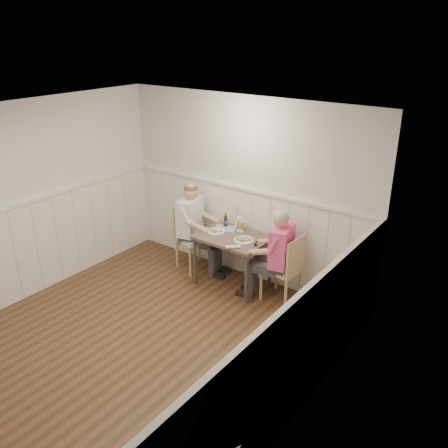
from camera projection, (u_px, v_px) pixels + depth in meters
name	position (u px, v px, depth m)	size (l,w,h in m)	color
ground_plane	(135.00, 346.00, 5.48)	(4.50, 4.50, 0.00)	#432C1B
room_shell	(124.00, 226.00, 4.89)	(4.04, 4.54, 2.60)	silver
wainscot	(172.00, 271.00, 5.72)	(4.00, 4.49, 1.34)	white
dining_table	(233.00, 243.00, 6.55)	(0.97, 0.70, 0.75)	#524B3E
chair_right	(286.00, 266.00, 6.21)	(0.46, 0.46, 0.95)	tan
chair_left	(192.00, 235.00, 7.09)	(0.58, 0.58, 0.97)	tan
man_in_pink	(278.00, 263.00, 6.19)	(0.66, 0.48, 1.32)	#3F3F47
diner_cream	(193.00, 234.00, 7.01)	(0.69, 0.49, 1.37)	#3F3F47
plate_man	(243.00, 239.00, 6.36)	(0.28, 0.28, 0.07)	white
plate_diner	(215.00, 231.00, 6.63)	(0.25, 0.25, 0.06)	white
beer_glass_a	(242.00, 224.00, 6.61)	(0.07, 0.07, 0.16)	silver
beer_glass_b	(240.00, 222.00, 6.63)	(0.08, 0.08, 0.20)	silver
beer_bottle	(226.00, 221.00, 6.79)	(0.06, 0.06, 0.20)	#302210
rolled_napkin	(233.00, 247.00, 6.15)	(0.17, 0.16, 0.04)	white
grass_vase	(236.00, 218.00, 6.69)	(0.04, 0.04, 0.35)	silver
gingham_mat	(225.00, 228.00, 6.75)	(0.36, 0.33, 0.01)	#465EAE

